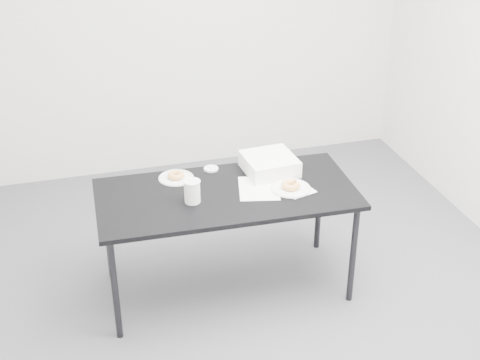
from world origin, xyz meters
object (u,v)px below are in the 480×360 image
object	(u,v)px
bakery_box	(269,164)
plate_near	(291,188)
plate_far	(176,178)
pen	(264,180)
coffee_cup	(192,191)
donut_near	(291,185)
donut_far	(176,175)
scorecard	(259,188)
table	(227,200)

from	to	relation	value
bakery_box	plate_near	bearing A→B (deg)	-82.92
plate_near	bakery_box	size ratio (longest dim) A/B	0.78
plate_far	bakery_box	size ratio (longest dim) A/B	0.71
pen	coffee_cup	bearing A→B (deg)	164.64
donut_near	donut_far	world-z (taller)	donut_near
pen	donut_near	distance (m)	0.19
pen	coffee_cup	size ratio (longest dim) A/B	1.00
coffee_cup	scorecard	bearing A→B (deg)	6.58
plate_near	coffee_cup	distance (m)	0.62
donut_far	table	bearing A→B (deg)	-44.56
scorecard	plate_far	bearing A→B (deg)	163.16
pen	plate_near	xyz separation A→B (m)	(0.12, -0.14, -0.00)
bakery_box	coffee_cup	bearing A→B (deg)	-160.00
plate_far	bakery_box	world-z (taller)	bakery_box
table	bakery_box	bearing A→B (deg)	31.46
table	donut_near	xyz separation A→B (m)	(0.39, -0.07, 0.08)
plate_near	bakery_box	bearing A→B (deg)	101.10
scorecard	pen	xyz separation A→B (m)	(0.06, 0.08, 0.01)
donut_far	plate_near	bearing A→B (deg)	-26.98
scorecard	coffee_cup	distance (m)	0.44
scorecard	donut_far	bearing A→B (deg)	163.16
scorecard	bakery_box	size ratio (longest dim) A/B	0.97
plate_far	donut_near	bearing A→B (deg)	-26.98
plate_far	scorecard	bearing A→B (deg)	-29.97
donut_near	bakery_box	bearing A→B (deg)	101.10
table	pen	xyz separation A→B (m)	(0.27, 0.07, 0.06)
donut_near	bakery_box	xyz separation A→B (m)	(-0.05, 0.27, 0.02)
scorecard	bakery_box	bearing A→B (deg)	69.41
plate_near	plate_far	bearing A→B (deg)	153.02
scorecard	plate_far	distance (m)	0.54
donut_near	coffee_cup	bearing A→B (deg)	178.71
plate_far	donut_far	distance (m)	0.02
table	pen	distance (m)	0.28
donut_near	plate_far	world-z (taller)	donut_near
donut_near	donut_far	xyz separation A→B (m)	(-0.66, 0.33, -0.01)
scorecard	plate_far	world-z (taller)	plate_far
table	bakery_box	world-z (taller)	bakery_box
scorecard	coffee_cup	xyz separation A→B (m)	(-0.43, -0.05, 0.07)
table	donut_near	distance (m)	0.41
table	scorecard	distance (m)	0.21
table	pen	bearing A→B (deg)	16.17
donut_far	bakery_box	xyz separation A→B (m)	(0.60, -0.07, 0.03)
table	coffee_cup	xyz separation A→B (m)	(-0.23, -0.06, 0.13)
plate_near	donut_near	bearing A→B (deg)	0.00
scorecard	donut_far	distance (m)	0.54
donut_far	bakery_box	world-z (taller)	bakery_box
donut_near	bakery_box	size ratio (longest dim) A/B	0.37
pen	scorecard	bearing A→B (deg)	-158.68
pen	bakery_box	xyz separation A→B (m)	(0.07, 0.12, 0.05)
pen	donut_far	world-z (taller)	donut_far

